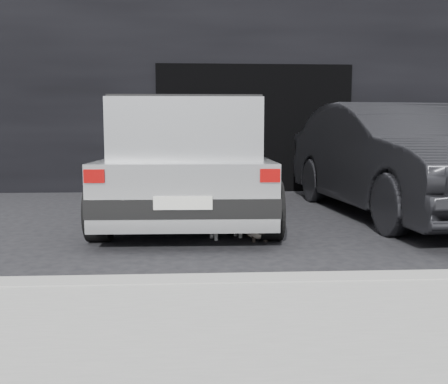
{
  "coord_description": "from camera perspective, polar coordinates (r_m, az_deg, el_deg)",
  "views": [
    {
      "loc": [
        -0.21,
        -6.3,
        1.22
      ],
      "look_at": [
        0.07,
        -1.3,
        0.62
      ],
      "focal_mm": 40.0,
      "sensor_mm": 36.0,
      "label": 1
    }
  ],
  "objects": [
    {
      "name": "ground",
      "position": [
        6.42,
        -1.33,
        -4.16
      ],
      "size": [
        80.0,
        80.0,
        0.0
      ],
      "primitive_type": "plane",
      "color": "black",
      "rests_on": "ground"
    },
    {
      "name": "building_facade",
      "position": [
        12.43,
        2.4,
        12.71
      ],
      "size": [
        34.0,
        4.0,
        5.0
      ],
      "primitive_type": "cube",
      "color": "black",
      "rests_on": "ground"
    },
    {
      "name": "garage_opening",
      "position": [
        10.36,
        3.47,
        7.24
      ],
      "size": [
        4.0,
        0.1,
        2.6
      ],
      "primitive_type": "cube",
      "color": "black",
      "rests_on": "ground"
    },
    {
      "name": "curb",
      "position": [
        4.07,
        14.44,
        -10.02
      ],
      "size": [
        18.0,
        0.25,
        0.12
      ],
      "primitive_type": "cube",
      "color": "gray",
      "rests_on": "ground"
    },
    {
      "name": "sidewalk",
      "position": [
        3.02,
        21.65,
        -16.47
      ],
      "size": [
        18.0,
        2.2,
        0.11
      ],
      "primitive_type": "cube",
      "color": "gray",
      "rests_on": "ground"
    },
    {
      "name": "silver_hatchback",
      "position": [
        7.07,
        -4.0,
        4.17
      ],
      "size": [
        2.29,
        4.5,
        1.65
      ],
      "rotation": [
        0.0,
        0.0,
        -0.02
      ],
      "color": "silver",
      "rests_on": "ground"
    },
    {
      "name": "second_car",
      "position": [
        7.79,
        19.16,
        3.57
      ],
      "size": [
        2.15,
        5.17,
        1.66
      ],
      "primitive_type": "imported",
      "rotation": [
        0.0,
        0.0,
        0.08
      ],
      "color": "black",
      "rests_on": "ground"
    },
    {
      "name": "cat_siamese",
      "position": [
        5.72,
        3.86,
        -4.26
      ],
      "size": [
        0.31,
        0.8,
        0.28
      ],
      "rotation": [
        0.0,
        0.0,
        3.23
      ],
      "color": "beige",
      "rests_on": "ground"
    },
    {
      "name": "cat_white",
      "position": [
        5.81,
        0.57,
        -3.56
      ],
      "size": [
        0.72,
        0.43,
        0.36
      ],
      "rotation": [
        0.0,
        0.0,
        -1.21
      ],
      "color": "white",
      "rests_on": "ground"
    }
  ]
}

